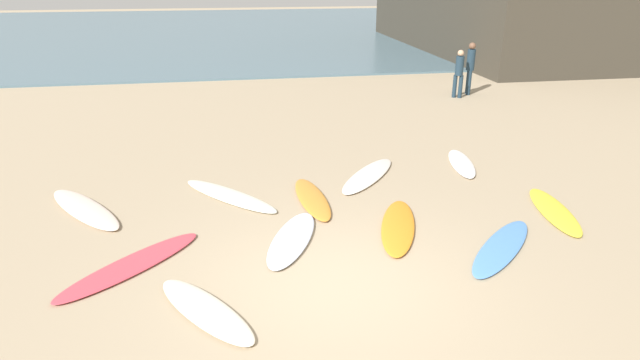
% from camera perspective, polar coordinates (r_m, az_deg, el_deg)
% --- Properties ---
extents(ground_plane, '(120.00, 120.00, 0.00)m').
position_cam_1_polar(ground_plane, '(7.63, 1.54, -11.32)').
color(ground_plane, tan).
extents(ocean_water, '(120.00, 40.00, 0.08)m').
position_cam_1_polar(ocean_water, '(41.84, -8.68, 16.00)').
color(ocean_water, slate).
rests_on(ocean_water, ground_plane).
extents(surfboard_0, '(1.56, 1.93, 0.09)m').
position_cam_1_polar(surfboard_0, '(7.22, -12.37, -13.68)').
color(surfboard_0, '#EFE3C9').
rests_on(surfboard_0, ground_plane).
extents(surfboard_1, '(1.91, 2.24, 0.08)m').
position_cam_1_polar(surfboard_1, '(11.40, 5.26, 0.51)').
color(surfboard_1, white).
rests_on(surfboard_1, ground_plane).
extents(surfboard_2, '(1.29, 2.25, 0.08)m').
position_cam_1_polar(surfboard_2, '(9.23, 8.50, -5.01)').
color(surfboard_2, orange).
rests_on(surfboard_2, ground_plane).
extents(surfboard_3, '(2.00, 1.98, 0.07)m').
position_cam_1_polar(surfboard_3, '(8.99, 19.19, -6.92)').
color(surfboard_3, '#5692E3').
rests_on(surfboard_3, ground_plane).
extents(surfboard_4, '(2.06, 2.26, 0.07)m').
position_cam_1_polar(surfboard_4, '(10.50, -9.84, -1.69)').
color(surfboard_4, white).
rests_on(surfboard_4, ground_plane).
extents(surfboard_5, '(0.99, 2.18, 0.07)m').
position_cam_1_polar(surfboard_5, '(10.64, 24.15, -3.08)').
color(surfboard_5, yellow).
rests_on(surfboard_5, ground_plane).
extents(surfboard_6, '(2.21, 2.15, 0.07)m').
position_cam_1_polar(surfboard_6, '(8.51, -19.84, -8.70)').
color(surfboard_6, '#D94554').
rests_on(surfboard_6, ground_plane).
extents(surfboard_7, '(1.33, 2.10, 0.09)m').
position_cam_1_polar(surfboard_7, '(8.73, -3.08, -6.42)').
color(surfboard_7, silver).
rests_on(surfboard_7, ground_plane).
extents(surfboard_8, '(1.94, 2.39, 0.09)m').
position_cam_1_polar(surfboard_8, '(10.72, -24.28, -2.86)').
color(surfboard_8, '#F6DCCA').
rests_on(surfboard_8, ground_plane).
extents(surfboard_9, '(0.93, 1.99, 0.08)m').
position_cam_1_polar(surfboard_9, '(12.51, 15.17, 1.78)').
color(surfboard_9, white).
rests_on(surfboard_9, ground_plane).
extents(surfboard_10, '(0.66, 2.13, 0.08)m').
position_cam_1_polar(surfboard_10, '(10.21, -0.86, -2.02)').
color(surfboard_10, orange).
rests_on(surfboard_10, ground_plane).
extents(beachgoer_near, '(0.39, 0.39, 1.65)m').
position_cam_1_polar(beachgoer_near, '(19.12, 14.91, 11.36)').
color(beachgoer_near, '#1E3342').
rests_on(beachgoer_near, ground_plane).
extents(beachgoer_mid, '(0.34, 0.34, 1.83)m').
position_cam_1_polar(beachgoer_mid, '(19.74, 16.06, 11.90)').
color(beachgoer_mid, '#1E3342').
rests_on(beachgoer_mid, ground_plane).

